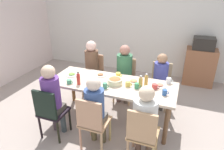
# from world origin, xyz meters

# --- Properties ---
(ground_plane) EXTENTS (7.19, 7.19, 0.00)m
(ground_plane) POSITION_xyz_m (0.00, 0.00, 0.00)
(ground_plane) COLOR #A4958C
(wall_back) EXTENTS (6.23, 0.12, 2.60)m
(wall_back) POSITION_xyz_m (0.00, 2.42, 1.30)
(wall_back) COLOR silver
(wall_back) RESTS_ON ground_plane
(dining_table) EXTENTS (2.19, 0.83, 0.75)m
(dining_table) POSITION_xyz_m (0.00, 0.00, 0.67)
(dining_table) COLOR beige
(dining_table) RESTS_ON ground_plane
(chair_0) EXTENTS (0.40, 0.40, 0.90)m
(chair_0) POSITION_xyz_m (0.00, -0.79, 0.51)
(chair_0) COLOR tan
(chair_0) RESTS_ON ground_plane
(person_0) EXTENTS (0.30, 0.30, 1.17)m
(person_0) POSITION_xyz_m (0.00, -0.70, 0.70)
(person_0) COLOR brown
(person_0) RESTS_ON ground_plane
(chair_1) EXTENTS (0.40, 0.40, 0.90)m
(chair_1) POSITION_xyz_m (0.73, -0.79, 0.51)
(chair_1) COLOR tan
(chair_1) RESTS_ON ground_plane
(person_1) EXTENTS (0.33, 0.33, 1.17)m
(person_1) POSITION_xyz_m (0.73, -0.70, 0.71)
(person_1) COLOR brown
(person_1) RESTS_ON ground_plane
(chair_2) EXTENTS (0.40, 0.40, 0.90)m
(chair_2) POSITION_xyz_m (-0.73, -0.79, 0.51)
(chair_2) COLOR black
(chair_2) RESTS_ON ground_plane
(person_2) EXTENTS (0.30, 0.30, 1.24)m
(person_2) POSITION_xyz_m (-0.73, -0.70, 0.74)
(person_2) COLOR #47383D
(person_2) RESTS_ON ground_plane
(chair_3) EXTENTS (0.40, 0.40, 0.90)m
(chair_3) POSITION_xyz_m (0.73, 0.79, 0.51)
(chair_3) COLOR tan
(chair_3) RESTS_ON ground_plane
(person_3) EXTENTS (0.30, 0.30, 1.14)m
(person_3) POSITION_xyz_m (0.73, 0.70, 0.68)
(person_3) COLOR #44443E
(person_3) RESTS_ON ground_plane
(chair_4) EXTENTS (0.40, 0.40, 0.90)m
(chair_4) POSITION_xyz_m (0.00, 0.79, 0.51)
(chair_4) COLOR tan
(chair_4) RESTS_ON ground_plane
(person_4) EXTENTS (0.31, 0.31, 1.23)m
(person_4) POSITION_xyz_m (-0.00, 0.70, 0.74)
(person_4) COLOR brown
(person_4) RESTS_ON ground_plane
(chair_5) EXTENTS (0.40, 0.40, 0.90)m
(chair_5) POSITION_xyz_m (-0.73, 0.79, 0.51)
(chair_5) COLOR tan
(chair_5) RESTS_ON ground_plane
(person_5) EXTENTS (0.30, 0.30, 1.24)m
(person_5) POSITION_xyz_m (-0.73, 0.70, 0.74)
(person_5) COLOR #3B423B
(person_5) RESTS_ON ground_plane
(plate_0) EXTENTS (0.21, 0.21, 0.04)m
(plate_0) POSITION_xyz_m (-0.31, 0.20, 0.76)
(plate_0) COLOR silver
(plate_0) RESTS_ON dining_table
(plate_1) EXTENTS (0.23, 0.23, 0.04)m
(plate_1) POSITION_xyz_m (0.34, 0.16, 0.76)
(plate_1) COLOR silver
(plate_1) RESTS_ON dining_table
(plate_2) EXTENTS (0.22, 0.22, 0.04)m
(plate_2) POSITION_xyz_m (-0.82, 0.04, 0.76)
(plate_2) COLOR white
(plate_2) RESTS_ON dining_table
(plate_3) EXTENTS (0.22, 0.22, 0.04)m
(plate_3) POSITION_xyz_m (0.79, 0.17, 0.76)
(plate_3) COLOR white
(plate_3) RESTS_ON dining_table
(bowl_0) EXTENTS (0.25, 0.25, 0.11)m
(bowl_0) POSITION_xyz_m (0.06, -0.02, 0.81)
(bowl_0) COLOR beige
(bowl_0) RESTS_ON dining_table
(cup_0) EXTENTS (0.11, 0.08, 0.09)m
(cup_0) POSITION_xyz_m (0.29, -0.02, 0.79)
(cup_0) COLOR #DFBE52
(cup_0) RESTS_ON dining_table
(cup_1) EXTENTS (0.12, 0.08, 0.07)m
(cup_1) POSITION_xyz_m (-0.68, -0.28, 0.79)
(cup_1) COLOR #49916A
(cup_1) RESTS_ON dining_table
(cup_2) EXTENTS (0.12, 0.09, 0.08)m
(cup_2) POSITION_xyz_m (0.72, 0.05, 0.79)
(cup_2) COLOR #C8423E
(cup_2) RESTS_ON dining_table
(cup_3) EXTENTS (0.11, 0.07, 0.09)m
(cup_3) POSITION_xyz_m (0.45, -0.05, 0.80)
(cup_3) COLOR #3D8B59
(cup_3) RESTS_ON dining_table
(cup_4) EXTENTS (0.11, 0.07, 0.10)m
(cup_4) POSITION_xyz_m (-0.04, -0.23, 0.80)
(cup_4) COLOR #438866
(cup_4) RESTS_ON dining_table
(cup_5) EXTENTS (0.11, 0.07, 0.09)m
(cup_5) POSITION_xyz_m (0.90, -0.10, 0.79)
(cup_5) COLOR #2F5AA0
(cup_5) RESTS_ON dining_table
(cup_6) EXTENTS (0.12, 0.08, 0.09)m
(cup_6) POSITION_xyz_m (0.03, 0.25, 0.80)
(cup_6) COLOR gold
(cup_6) RESTS_ON dining_table
(cup_7) EXTENTS (0.12, 0.08, 0.10)m
(cup_7) POSITION_xyz_m (0.91, 0.33, 0.80)
(cup_7) COLOR white
(cup_7) RESTS_ON dining_table
(bottle_0) EXTENTS (0.06, 0.06, 0.23)m
(bottle_0) POSITION_xyz_m (-0.51, -0.24, 0.86)
(bottle_0) COLOR red
(bottle_0) RESTS_ON dining_table
(bottle_1) EXTENTS (0.07, 0.07, 0.19)m
(bottle_1) POSITION_xyz_m (0.48, 0.06, 0.84)
(bottle_1) COLOR gold
(bottle_1) RESTS_ON dining_table
(bottle_2) EXTENTS (0.06, 0.06, 0.21)m
(bottle_2) POSITION_xyz_m (0.56, 0.12, 0.85)
(bottle_2) COLOR gold
(bottle_2) RESTS_ON dining_table
(side_cabinet) EXTENTS (0.70, 0.44, 0.90)m
(side_cabinet) POSITION_xyz_m (1.49, 2.12, 0.45)
(side_cabinet) COLOR #955C3D
(side_cabinet) RESTS_ON ground_plane
(microwave) EXTENTS (0.48, 0.36, 0.28)m
(microwave) POSITION_xyz_m (1.49, 2.12, 1.04)
(microwave) COLOR #282420
(microwave) RESTS_ON side_cabinet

